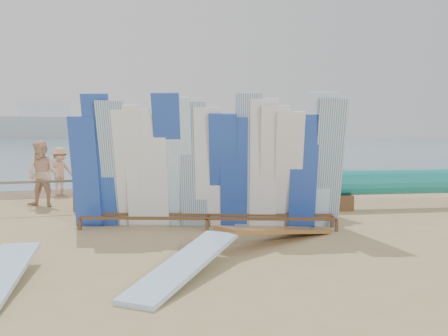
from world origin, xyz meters
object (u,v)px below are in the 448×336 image
object	(u,v)px
main_surfboard_rack	(208,168)
beachgoer_7	(196,168)
beach_chair_right	(182,193)
beachgoer_3	(60,171)
beachgoer_6	(160,169)
beachgoer_8	(242,171)
vendor_table	(313,203)
beachgoer_5	(112,168)
side_surfboard_rack	(282,170)
flat_board_c	(277,242)
beach_chair_left	(120,196)
beachgoer_2	(42,174)
flat_board_b	(186,277)
beachgoer_9	(263,167)
beachgoer_4	(100,171)
outrigger_canoe	(410,183)
stroller	(178,186)

from	to	relation	value
main_surfboard_rack	beachgoer_7	world-z (taller)	main_surfboard_rack
beach_chair_right	beachgoer_3	xyz separation A→B (m)	(-3.53, 2.69, 0.53)
beachgoer_6	beachgoer_8	bearing A→B (deg)	8.46
vendor_table	beachgoer_5	xyz separation A→B (m)	(-4.18, 6.13, 0.49)
beachgoer_7	beachgoer_8	distance (m)	2.13
main_surfboard_rack	side_surfboard_rack	xyz separation A→B (m)	(2.26, 1.17, -0.17)
flat_board_c	beach_chair_left	size ratio (longest dim) A/B	3.32
beachgoer_2	beach_chair_right	bearing A→B (deg)	24.30
beachgoer_2	beachgoer_3	size ratio (longest dim) A/B	1.16
vendor_table	beachgoer_5	world-z (taller)	beachgoer_5
flat_board_b	beachgoer_8	size ratio (longest dim) A/B	1.56
beachgoer_7	beachgoer_9	size ratio (longest dim) A/B	1.07
beachgoer_4	beachgoer_9	bearing A→B (deg)	22.29
beachgoer_6	side_surfboard_rack	bearing A→B (deg)	-29.08
beachgoer_4	beach_chair_left	bearing A→B (deg)	-32.83
beach_chair_right	beachgoer_9	xyz separation A→B (m)	(3.48, 2.12, 0.55)
beach_chair_left	beachgoer_5	xyz separation A→B (m)	(-0.04, 2.36, 0.64)
beachgoer_5	main_surfboard_rack	bearing A→B (deg)	80.83
beachgoer_3	vendor_table	bearing A→B (deg)	-75.64
outrigger_canoe	beachgoer_5	size ratio (longest dim) A/B	4.18
beachgoer_7	beachgoer_9	bearing A→B (deg)	72.44
beachgoer_6	beachgoer_9	bearing A→B (deg)	47.58
beachgoer_5	beachgoer_2	bearing A→B (deg)	23.83
stroller	beachgoer_9	world-z (taller)	beachgoer_9
beachgoer_9	beachgoer_8	size ratio (longest dim) A/B	0.93
main_surfboard_rack	beachgoer_7	bearing A→B (deg)	97.59
side_surfboard_rack	beachgoer_5	distance (m)	6.51
beach_chair_left	beachgoer_3	xyz separation A→B (m)	(-1.69, 2.77, 0.55)
beachgoer_2	beachgoer_9	distance (m)	7.66
beach_chair_left	beachgoer_5	size ratio (longest dim) A/B	0.46
outrigger_canoe	beachgoer_7	size ratio (longest dim) A/B	4.29
stroller	beachgoer_6	xyz separation A→B (m)	(-0.42, 0.69, 0.46)
beachgoer_3	outrigger_canoe	bearing A→B (deg)	-59.91
main_surfboard_rack	beachgoer_6	distance (m)	4.79
outrigger_canoe	beachgoer_5	bearing A→B (deg)	153.11
beachgoer_5	beachgoer_4	size ratio (longest dim) A/B	0.96
beachgoer_4	flat_board_c	bearing A→B (deg)	-59.35
main_surfboard_rack	beach_chair_right	distance (m)	4.35
outrigger_canoe	beachgoer_3	bearing A→B (deg)	156.49
flat_board_c	beach_chair_right	size ratio (longest dim) A/B	3.17
flat_board_c	beachgoer_4	distance (m)	6.82
flat_board_c	beachgoer_4	world-z (taller)	beachgoer_4
side_surfboard_rack	flat_board_b	bearing A→B (deg)	-130.47
side_surfboard_rack	beachgoer_7	size ratio (longest dim) A/B	1.46
beachgoer_8	beach_chair_left	bearing A→B (deg)	55.37
beach_chair_right	beachgoer_3	size ratio (longest dim) A/B	0.54
stroller	beachgoer_5	distance (m)	2.97
flat_board_b	flat_board_c	distance (m)	2.66
stroller	flat_board_b	bearing A→B (deg)	-102.34
beachgoer_2	beachgoer_5	world-z (taller)	beachgoer_2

